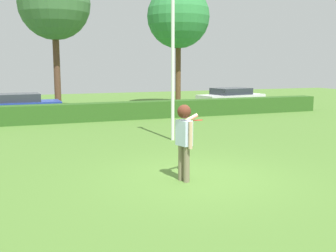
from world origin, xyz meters
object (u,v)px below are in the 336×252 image
Objects in this scene: parked_car_white at (231,97)px; oak_tree at (54,4)px; parked_car_blue at (17,105)px; lamppost at (173,56)px; frisbee at (198,120)px; person at (184,134)px; maple_tree at (178,17)px.

parked_car_white is 11.66m from oak_tree.
lamppost is at bearing -58.81° from parked_car_blue.
lamppost is 11.44m from oak_tree.
parked_car_white is (12.50, 0.50, 0.00)m from parked_car_blue.
lamppost reaches higher than parked_car_white.
oak_tree is (-1.47, 15.40, 4.60)m from frisbee.
frisbee is (0.45, 0.23, 0.26)m from person.
oak_tree is at bearing 104.37° from lamppost.
lamppost is 1.26× the size of parked_car_blue.
lamppost is 0.67× the size of oak_tree.
maple_tree is 0.97× the size of oak_tree.
person is 0.22× the size of oak_tree.
frisbee is 17.90m from maple_tree.
frisbee is at bearing -111.28° from maple_tree.
parked_car_white is at bearing -10.50° from oak_tree.
frisbee is at bearing -73.88° from parked_car_blue.
lamppost is 1.20× the size of parked_car_white.
parked_car_blue is 11.68m from maple_tree.
lamppost is at bearing -130.34° from parked_car_white.
oak_tree is at bearing 95.47° from frisbee.
person is 0.42× the size of parked_car_blue.
maple_tree is (6.75, 16.42, 4.57)m from person.
lamppost is at bearing 74.93° from frisbee.
frisbee reaches higher than parked_car_blue.
parked_car_blue is (-3.31, 13.23, -0.43)m from person.
frisbee is at bearing -105.07° from lamppost.
maple_tree reaches higher than parked_car_white.
parked_car_blue is at bearing 106.12° from frisbee.
oak_tree reaches higher than parked_car_blue.
oak_tree reaches higher than lamppost.
parked_car_blue is at bearing 121.19° from lamppost.
frisbee is 13.55m from parked_car_blue.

